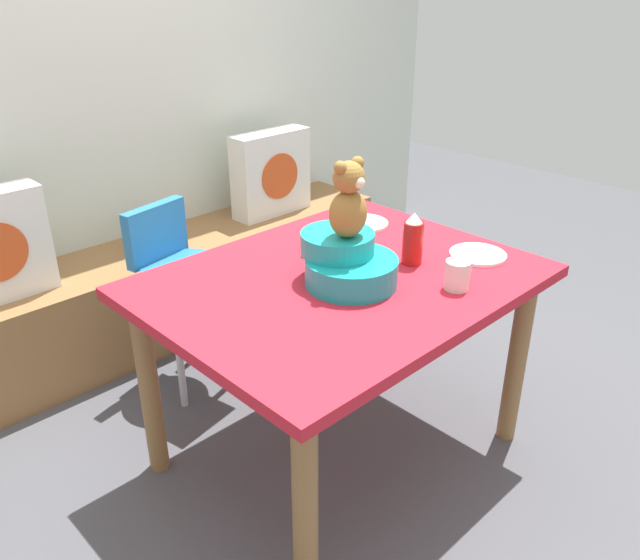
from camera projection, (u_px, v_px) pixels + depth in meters
The scene contains 14 objects.
ground_plane at pixel (338, 450), 2.45m from camera, with size 8.00×8.00×0.00m, color #4C4C51.
back_wall at pixel (101, 57), 2.85m from camera, with size 4.40×0.10×2.60m, color silver.
window_bench at pixel (159, 291), 3.14m from camera, with size 2.60×0.44×0.46m, color olive.
pillow_floral_right at pixel (271, 173), 3.38m from camera, with size 0.44×0.15×0.44m.
book_stack at pixel (153, 239), 3.02m from camera, with size 0.20×0.14×0.09m, color tan.
dining_table at pixel (340, 303), 2.16m from camera, with size 1.25×0.98×0.74m.
highchair at pixel (181, 272), 2.65m from camera, with size 0.38×0.49×0.79m.
infant_seat_teal at pixel (347, 262), 2.05m from camera, with size 0.30×0.33×0.16m.
teddy_bear at pixel (348, 201), 1.96m from camera, with size 0.13×0.12×0.25m.
ketchup_bottle at pixel (413, 240), 2.17m from camera, with size 0.07×0.07×0.18m.
coffee_mug at pixel (458, 275), 2.02m from camera, with size 0.12×0.08×0.09m.
dinner_plate_near at pixel (478, 255), 2.26m from camera, with size 0.20×0.20×0.01m, color white.
dinner_plate_far at pixel (363, 223), 2.54m from camera, with size 0.20×0.20×0.01m, color white.
cell_phone at pixel (311, 249), 2.31m from camera, with size 0.07×0.14×0.01m, color black.
Camera 1 is at (-1.38, -1.32, 1.66)m, focal length 35.88 mm.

